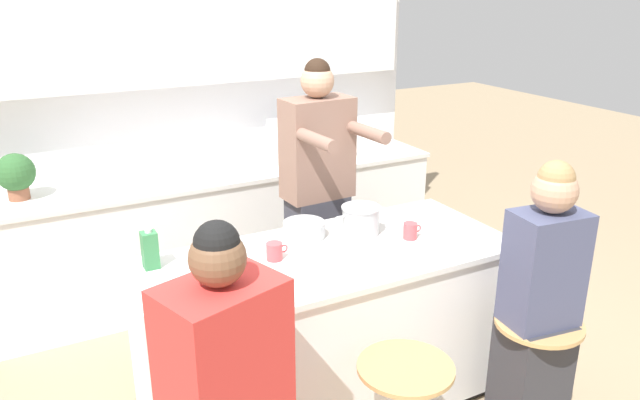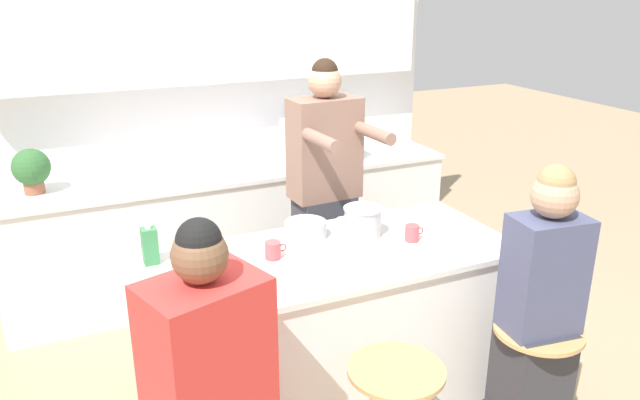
{
  "view_description": "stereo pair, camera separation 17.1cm",
  "coord_description": "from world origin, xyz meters",
  "px_view_note": "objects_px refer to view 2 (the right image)",
  "views": [
    {
      "loc": [
        -1.33,
        -2.42,
        2.15
      ],
      "look_at": [
        0.0,
        0.08,
        1.13
      ],
      "focal_mm": 35.0,
      "sensor_mm": 36.0,
      "label": 1
    },
    {
      "loc": [
        -1.18,
        -2.5,
        2.15
      ],
      "look_at": [
        0.0,
        0.08,
        1.13
      ],
      "focal_mm": 35.0,
      "sensor_mm": 36.0,
      "label": 2
    }
  ],
  "objects_px": {
    "banana_bunch": "(200,289)",
    "juice_carton": "(150,246)",
    "person_cooking": "(325,204)",
    "coffee_cup_far": "(412,233)",
    "bar_stool_rightmost": "(532,380)",
    "person_seated_near": "(538,324)",
    "cooking_pot": "(363,221)",
    "fruit_bowl": "(306,229)",
    "kitchen_island": "(327,331)",
    "coffee_cup_near": "(273,250)",
    "microwave": "(321,140)",
    "potted_plant": "(31,169)"
  },
  "relations": [
    {
      "from": "banana_bunch",
      "to": "juice_carton",
      "type": "relative_size",
      "value": 0.8
    },
    {
      "from": "person_cooking",
      "to": "coffee_cup_near",
      "type": "height_order",
      "value": "person_cooking"
    },
    {
      "from": "cooking_pot",
      "to": "banana_bunch",
      "type": "xyz_separation_m",
      "value": [
        -0.93,
        -0.28,
        -0.05
      ]
    },
    {
      "from": "banana_bunch",
      "to": "bar_stool_rightmost",
      "type": "bearing_deg",
      "value": -20.53
    },
    {
      "from": "kitchen_island",
      "to": "fruit_bowl",
      "type": "distance_m",
      "value": 0.53
    },
    {
      "from": "fruit_bowl",
      "to": "banana_bunch",
      "type": "relative_size",
      "value": 1.41
    },
    {
      "from": "person_seated_near",
      "to": "coffee_cup_far",
      "type": "height_order",
      "value": "person_seated_near"
    },
    {
      "from": "bar_stool_rightmost",
      "to": "coffee_cup_far",
      "type": "xyz_separation_m",
      "value": [
        -0.28,
        0.64,
        0.55
      ]
    },
    {
      "from": "coffee_cup_near",
      "to": "person_seated_near",
      "type": "bearing_deg",
      "value": -35.88
    },
    {
      "from": "coffee_cup_far",
      "to": "fruit_bowl",
      "type": "bearing_deg",
      "value": 150.06
    },
    {
      "from": "cooking_pot",
      "to": "coffee_cup_far",
      "type": "distance_m",
      "value": 0.26
    },
    {
      "from": "fruit_bowl",
      "to": "microwave",
      "type": "relative_size",
      "value": 0.42
    },
    {
      "from": "fruit_bowl",
      "to": "juice_carton",
      "type": "xyz_separation_m",
      "value": [
        -0.78,
        0.01,
        0.05
      ]
    },
    {
      "from": "person_cooking",
      "to": "person_seated_near",
      "type": "bearing_deg",
      "value": -75.75
    },
    {
      "from": "juice_carton",
      "to": "banana_bunch",
      "type": "bearing_deg",
      "value": -71.46
    },
    {
      "from": "cooking_pot",
      "to": "juice_carton",
      "type": "xyz_separation_m",
      "value": [
        -1.06,
        0.11,
        0.01
      ]
    },
    {
      "from": "coffee_cup_far",
      "to": "potted_plant",
      "type": "bearing_deg",
      "value": 137.11
    },
    {
      "from": "person_seated_near",
      "to": "cooking_pot",
      "type": "xyz_separation_m",
      "value": [
        -0.47,
        0.8,
        0.29
      ]
    },
    {
      "from": "banana_bunch",
      "to": "microwave",
      "type": "bearing_deg",
      "value": 51.37
    },
    {
      "from": "bar_stool_rightmost",
      "to": "person_cooking",
      "type": "relative_size",
      "value": 0.37
    },
    {
      "from": "juice_carton",
      "to": "person_seated_near",
      "type": "bearing_deg",
      "value": -30.65
    },
    {
      "from": "person_cooking",
      "to": "coffee_cup_far",
      "type": "distance_m",
      "value": 0.75
    },
    {
      "from": "person_seated_near",
      "to": "juice_carton",
      "type": "relative_size",
      "value": 7.41
    },
    {
      "from": "bar_stool_rightmost",
      "to": "potted_plant",
      "type": "distance_m",
      "value": 3.09
    },
    {
      "from": "coffee_cup_near",
      "to": "kitchen_island",
      "type": "bearing_deg",
      "value": -12.54
    },
    {
      "from": "person_cooking",
      "to": "coffee_cup_near",
      "type": "distance_m",
      "value": 0.86
    },
    {
      "from": "fruit_bowl",
      "to": "banana_bunch",
      "type": "bearing_deg",
      "value": -149.57
    },
    {
      "from": "kitchen_island",
      "to": "fruit_bowl",
      "type": "height_order",
      "value": "fruit_bowl"
    },
    {
      "from": "bar_stool_rightmost",
      "to": "juice_carton",
      "type": "bearing_deg",
      "value": 149.09
    },
    {
      "from": "person_cooking",
      "to": "coffee_cup_far",
      "type": "height_order",
      "value": "person_cooking"
    },
    {
      "from": "kitchen_island",
      "to": "person_seated_near",
      "type": "xyz_separation_m",
      "value": [
        0.74,
        -0.67,
        0.22
      ]
    },
    {
      "from": "banana_bunch",
      "to": "person_seated_near",
      "type": "bearing_deg",
      "value": -20.17
    },
    {
      "from": "kitchen_island",
      "to": "banana_bunch",
      "type": "xyz_separation_m",
      "value": [
        -0.66,
        -0.15,
        0.46
      ]
    },
    {
      "from": "person_seated_near",
      "to": "coffee_cup_far",
      "type": "distance_m",
      "value": 0.73
    },
    {
      "from": "coffee_cup_far",
      "to": "banana_bunch",
      "type": "bearing_deg",
      "value": -174.39
    },
    {
      "from": "person_cooking",
      "to": "person_seated_near",
      "type": "distance_m",
      "value": 1.44
    },
    {
      "from": "bar_stool_rightmost",
      "to": "microwave",
      "type": "relative_size",
      "value": 1.25
    },
    {
      "from": "person_cooking",
      "to": "potted_plant",
      "type": "distance_m",
      "value": 1.81
    },
    {
      "from": "bar_stool_rightmost",
      "to": "banana_bunch",
      "type": "height_order",
      "value": "banana_bunch"
    },
    {
      "from": "person_cooking",
      "to": "microwave",
      "type": "bearing_deg",
      "value": 63.41
    },
    {
      "from": "microwave",
      "to": "bar_stool_rightmost",
      "type": "bearing_deg",
      "value": -88.02
    },
    {
      "from": "kitchen_island",
      "to": "microwave",
      "type": "height_order",
      "value": "microwave"
    },
    {
      "from": "kitchen_island",
      "to": "coffee_cup_near",
      "type": "distance_m",
      "value": 0.55
    },
    {
      "from": "coffee_cup_far",
      "to": "juice_carton",
      "type": "distance_m",
      "value": 1.29
    },
    {
      "from": "cooking_pot",
      "to": "coffee_cup_near",
      "type": "bearing_deg",
      "value": -171.7
    },
    {
      "from": "coffee_cup_far",
      "to": "juice_carton",
      "type": "height_order",
      "value": "juice_carton"
    },
    {
      "from": "microwave",
      "to": "cooking_pot",
      "type": "bearing_deg",
      "value": -106.18
    },
    {
      "from": "juice_carton",
      "to": "microwave",
      "type": "bearing_deg",
      "value": 40.98
    },
    {
      "from": "person_cooking",
      "to": "juice_carton",
      "type": "xyz_separation_m",
      "value": [
        -1.11,
        -0.45,
        0.11
      ]
    },
    {
      "from": "cooking_pot",
      "to": "coffee_cup_far",
      "type": "height_order",
      "value": "cooking_pot"
    }
  ]
}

